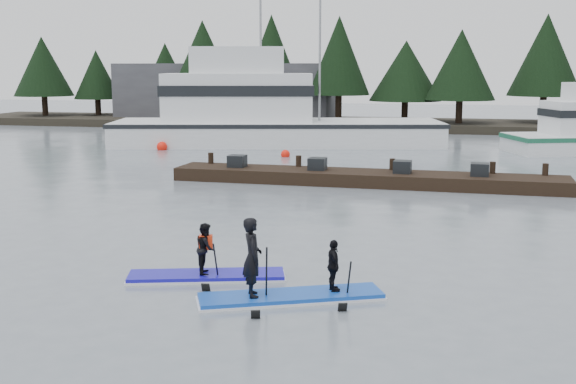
% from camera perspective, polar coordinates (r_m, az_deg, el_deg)
% --- Properties ---
extents(ground, '(160.00, 160.00, 0.00)m').
position_cam_1_polar(ground, '(15.90, -4.88, -7.55)').
color(ground, slate).
rests_on(ground, ground).
extents(far_shore, '(70.00, 8.00, 0.60)m').
position_cam_1_polar(far_shore, '(56.80, 8.17, 5.29)').
color(far_shore, '#2D281E').
rests_on(far_shore, ground).
extents(treeline, '(60.00, 4.00, 8.00)m').
position_cam_1_polar(treeline, '(56.83, 8.16, 4.99)').
color(treeline, black).
rests_on(treeline, ground).
extents(waterfront_building, '(18.00, 6.00, 5.00)m').
position_cam_1_polar(waterfront_building, '(61.39, -4.87, 7.75)').
color(waterfront_building, '#4C4C51').
rests_on(waterfront_building, ground).
extents(fishing_boat_large, '(20.65, 9.87, 10.98)m').
position_cam_1_polar(fishing_boat_large, '(44.66, -1.65, 4.88)').
color(fishing_boat_large, white).
rests_on(fishing_boat_large, ground).
extents(floating_dock, '(16.01, 2.66, 0.53)m').
position_cam_1_polar(floating_dock, '(29.57, 6.12, 1.10)').
color(floating_dock, black).
rests_on(floating_dock, ground).
extents(buoy_b, '(0.49, 0.49, 0.49)m').
position_cam_1_polar(buoy_b, '(38.51, -0.20, 2.80)').
color(buoy_b, '#FF1C0C').
rests_on(buoy_b, ground).
extents(buoy_a, '(0.61, 0.61, 0.61)m').
position_cam_1_polar(buoy_a, '(42.39, -9.92, 3.30)').
color(buoy_a, '#FF1C0C').
rests_on(buoy_a, ground).
extents(paddleboard_solo, '(3.61, 1.82, 1.77)m').
position_cam_1_polar(paddleboard_solo, '(16.51, -6.47, -5.65)').
color(paddleboard_solo, '#1813B3').
rests_on(paddleboard_solo, ground).
extents(paddleboard_duo, '(3.83, 2.36, 2.27)m').
position_cam_1_polar(paddleboard_duo, '(14.89, -0.26, -6.68)').
color(paddleboard_duo, '#1348B8').
rests_on(paddleboard_duo, ground).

